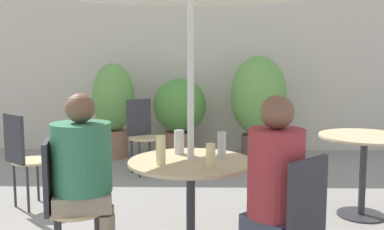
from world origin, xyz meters
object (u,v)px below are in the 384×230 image
object	(u,v)px
bistro_chair_1	(294,223)
bistro_chair_3	(141,129)
bistro_chair_0	(62,196)
bistro_chair_2	(23,152)
potted_plant_0	(113,104)
beer_glass_0	(222,145)
seated_person_1	(274,184)
potted_plant_2	(258,101)
seated_person_0	(85,170)
beer_glass_1	(179,142)
beer_glass_3	(211,156)
cafe_table_far	(364,154)
beer_glass_2	(160,150)
potted_plant_1	(180,111)
cafe_table_near	(191,183)

from	to	relation	value
bistro_chair_1	bistro_chair_3	bearing A→B (deg)	-111.06
bistro_chair_0	bistro_chair_2	distance (m)	1.50
potted_plant_0	beer_glass_0	bearing A→B (deg)	-66.95
seated_person_1	potted_plant_2	xyz separation A→B (m)	(0.38, 3.73, 0.09)
bistro_chair_0	bistro_chair_1	size ratio (longest dim) A/B	1.00
beer_glass_0	seated_person_1	bearing A→B (deg)	-66.43
seated_person_0	seated_person_1	distance (m)	1.18
potted_plant_2	beer_glass_1	bearing A→B (deg)	-107.19
potted_plant_0	bistro_chair_1	bearing A→B (deg)	-66.23
beer_glass_3	bistro_chair_3	bearing A→B (deg)	106.48
bistro_chair_3	seated_person_0	xyz separation A→B (m)	(-0.01, -2.61, 0.16)
beer_glass_3	potted_plant_2	size ratio (longest dim) A/B	0.11
beer_glass_1	beer_glass_3	size ratio (longest dim) A/B	1.12
potted_plant_2	cafe_table_far	bearing A→B (deg)	-73.93
bistro_chair_0	potted_plant_2	size ratio (longest dim) A/B	0.63
beer_glass_3	potted_plant_0	distance (m)	3.69
cafe_table_far	beer_glass_1	size ratio (longest dim) A/B	4.68
bistro_chair_0	bistro_chair_1	distance (m)	1.43
cafe_table_far	beer_glass_3	size ratio (longest dim) A/B	5.24
seated_person_0	beer_glass_2	xyz separation A→B (m)	(0.48, 0.03, 0.13)
potted_plant_0	cafe_table_far	bearing A→B (deg)	-40.94
bistro_chair_1	beer_glass_3	size ratio (longest dim) A/B	5.99
bistro_chair_1	beer_glass_3	xyz separation A→B (m)	(-0.43, 0.42, 0.27)
potted_plant_2	bistro_chair_1	bearing A→B (deg)	-94.30
bistro_chair_3	cafe_table_far	bearing A→B (deg)	-65.07
bistro_chair_0	seated_person_0	bearing A→B (deg)	-90.00
beer_glass_2	potted_plant_2	world-z (taller)	potted_plant_2
cafe_table_far	beer_glass_2	world-z (taller)	beer_glass_2
seated_person_1	beer_glass_1	xyz separation A→B (m)	(-0.55, 0.71, 0.09)
potted_plant_0	potted_plant_1	world-z (taller)	potted_plant_0
beer_glass_0	potted_plant_2	world-z (taller)	potted_plant_2
potted_plant_1	bistro_chair_3	bearing A→B (deg)	-114.76
bistro_chair_1	seated_person_1	size ratio (longest dim) A/B	0.74
beer_glass_0	beer_glass_3	xyz separation A→B (m)	(-0.08, -0.27, -0.01)
seated_person_1	potted_plant_2	world-z (taller)	potted_plant_2
bistro_chair_3	beer_glass_0	xyz separation A→B (m)	(0.86, -2.37, 0.28)
potted_plant_2	beer_glass_3	bearing A→B (deg)	-101.94
seated_person_0	beer_glass_1	xyz separation A→B (m)	(0.58, 0.36, 0.11)
beer_glass_1	potted_plant_0	distance (m)	3.25
cafe_table_near	bistro_chair_3	xyz separation A→B (m)	(-0.66, 2.46, -0.04)
beer_glass_0	beer_glass_2	size ratio (longest dim) A/B	0.93
bistro_chair_2	seated_person_0	distance (m)	1.56
bistro_chair_2	beer_glass_0	world-z (taller)	beer_glass_0
bistro_chair_2	beer_glass_0	bearing A→B (deg)	-170.40
seated_person_0	seated_person_1	world-z (taller)	seated_person_1
seated_person_0	potted_plant_1	world-z (taller)	seated_person_0
bistro_chair_0	seated_person_1	distance (m)	1.32
bistro_chair_3	cafe_table_near	bearing A→B (deg)	-105.74
cafe_table_near	cafe_table_far	bearing A→B (deg)	33.50
bistro_chair_1	beer_glass_2	bearing A→B (deg)	-75.63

